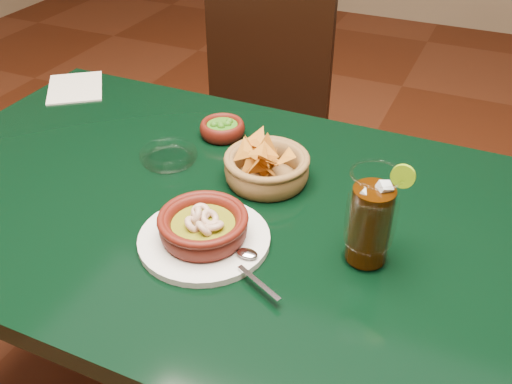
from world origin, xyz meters
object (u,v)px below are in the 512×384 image
at_px(dining_table, 197,235).
at_px(shrimp_plate, 204,229).
at_px(chip_basket, 266,167).
at_px(cola_drink, 371,219).
at_px(dining_chair, 254,120).

height_order(dining_table, shrimp_plate, shrimp_plate).
bearing_deg(chip_basket, cola_drink, -31.12).
relative_size(dining_table, dining_chair, 1.26).
relative_size(dining_table, chip_basket, 6.00).
distance_m(dining_table, shrimp_plate, 0.19).
distance_m(chip_basket, cola_drink, 0.29).
bearing_deg(chip_basket, dining_chair, 116.63).
bearing_deg(dining_chair, shrimp_plate, -71.06).
xyz_separation_m(dining_table, cola_drink, (0.35, -0.04, 0.18)).
xyz_separation_m(dining_chair, cola_drink, (0.55, -0.75, 0.31)).
distance_m(shrimp_plate, chip_basket, 0.22).
relative_size(shrimp_plate, cola_drink, 1.51).
height_order(dining_table, chip_basket, chip_basket).
bearing_deg(chip_basket, shrimp_plate, -95.72).
height_order(dining_table, cola_drink, cola_drink).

